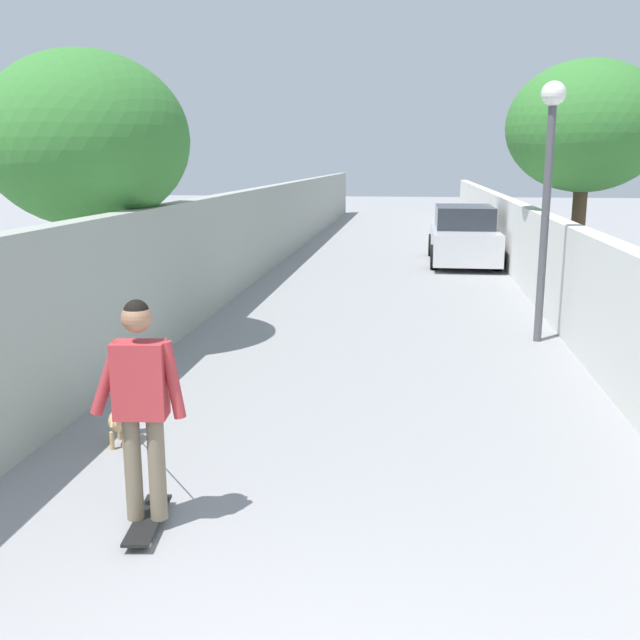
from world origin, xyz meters
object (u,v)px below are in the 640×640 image
(tree_left_mid, at_px, (86,141))
(person_skateboarder, at_px, (141,394))
(lamp_post, at_px, (549,164))
(car_near, at_px, (463,237))
(dog, at_px, (122,417))
(tree_right_near, at_px, (586,127))
(skateboard, at_px, (148,520))

(tree_left_mid, xyz_separation_m, person_skateboarder, (-5.18, -2.68, -1.94))
(lamp_post, bearing_deg, car_near, 3.91)
(dog, distance_m, car_near, 14.23)
(lamp_post, relative_size, car_near, 0.88)
(tree_right_near, height_order, lamp_post, tree_right_near)
(dog, bearing_deg, car_near, -17.02)
(skateboard, height_order, car_near, car_near)
(tree_right_near, xyz_separation_m, skateboard, (-10.68, 5.32, -3.33))
(skateboard, relative_size, dog, 0.43)
(car_near, bearing_deg, person_skateboarder, 167.70)
(tree_left_mid, bearing_deg, car_near, -30.86)
(lamp_post, relative_size, skateboard, 4.74)
(lamp_post, bearing_deg, tree_right_near, -18.27)
(person_skateboarder, bearing_deg, tree_left_mid, 27.32)
(dog, bearing_deg, person_skateboarder, -152.01)
(lamp_post, bearing_deg, person_skateboarder, 148.61)
(dog, bearing_deg, tree_left_mid, 27.02)
(lamp_post, xyz_separation_m, dog, (-4.81, 4.77, -2.41))
(person_skateboarder, relative_size, dog, 0.89)
(dog, xyz_separation_m, car_near, (13.60, -4.17, 0.44))
(tree_right_near, distance_m, person_skateboarder, 12.15)
(tree_right_near, bearing_deg, person_skateboarder, 153.51)
(lamp_post, xyz_separation_m, person_skateboarder, (-6.42, 3.91, -1.61))
(tree_right_near, xyz_separation_m, tree_left_mid, (-5.50, 8.00, -0.37))
(dog, bearing_deg, skateboard, -152.01)
(lamp_post, bearing_deg, dog, 135.29)
(person_skateboarder, height_order, dog, person_skateboarder)
(tree_right_near, bearing_deg, car_near, 23.92)
(lamp_post, xyz_separation_m, car_near, (8.79, 0.60, -1.97))
(tree_right_near, distance_m, lamp_post, 4.55)
(tree_left_mid, relative_size, dog, 2.23)
(lamp_post, height_order, dog, lamp_post)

